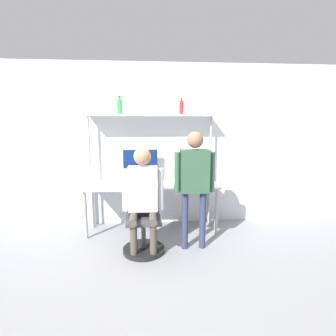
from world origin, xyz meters
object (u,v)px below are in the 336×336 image
object	(u,v)px
office_chair	(143,230)
bottle_green	(120,107)
cell_phone	(160,186)
person_standing	(195,176)
monitor	(140,164)
person_seated	(143,192)
bottle_red	(181,107)
laptop	(141,181)

from	to	relation	value
office_chair	bottle_green	distance (m)	1.93
cell_phone	person_standing	bearing A→B (deg)	-50.95
monitor	office_chair	distance (m)	1.17
office_chair	bottle_green	bearing A→B (deg)	112.14
person_standing	bottle_green	world-z (taller)	bottle_green
person_seated	bottle_red	distance (m)	1.58
cell_phone	bottle_green	xyz separation A→B (m)	(-0.61, 0.31, 1.21)
monitor	bottle_green	xyz separation A→B (m)	(-0.30, -0.01, 0.91)
bottle_red	bottle_green	world-z (taller)	bottle_green
cell_phone	bottle_red	bearing A→B (deg)	40.44
bottle_red	bottle_green	bearing A→B (deg)	180.00
office_chair	person_standing	size ratio (longest dim) A/B	0.58
office_chair	person_seated	xyz separation A→B (m)	(0.00, -0.05, 0.55)
bottle_green	bottle_red	bearing A→B (deg)	0.00
cell_phone	office_chair	xyz separation A→B (m)	(-0.26, -0.56, -0.48)
office_chair	bottle_red	bearing A→B (deg)	54.57
person_standing	bottle_green	distance (m)	1.65
cell_phone	person_seated	world-z (taller)	person_seated
laptop	person_standing	distance (m)	0.97
office_chair	person_seated	world-z (taller)	person_seated
monitor	person_standing	size ratio (longest dim) A/B	0.34
monitor	bottle_red	bearing A→B (deg)	-0.53
laptop	person_seated	xyz separation A→B (m)	(0.04, -0.68, 0.01)
laptop	bottle_red	size ratio (longest dim) A/B	1.33
monitor	cell_phone	world-z (taller)	monitor
bottle_red	bottle_green	size ratio (longest dim) A/B	0.94
monitor	laptop	size ratio (longest dim) A/B	1.61
person_seated	bottle_green	distance (m)	1.51
laptop	bottle_green	distance (m)	1.21
bottle_red	office_chair	bearing A→B (deg)	-125.43
monitor	person_seated	world-z (taller)	person_seated
monitor	person_seated	bearing A→B (deg)	-86.82
person_standing	bottle_red	size ratio (longest dim) A/B	6.20
laptop	person_standing	world-z (taller)	person_standing
laptop	person_standing	size ratio (longest dim) A/B	0.21
bottle_green	office_chair	bearing A→B (deg)	-67.86
cell_phone	bottle_red	size ratio (longest dim) A/B	0.57
office_chair	bottle_red	distance (m)	1.99
office_chair	person_seated	bearing A→B (deg)	-87.34
person_seated	bottle_red	size ratio (longest dim) A/B	5.42
bottle_red	monitor	bearing A→B (deg)	179.47
person_seated	person_standing	xyz separation A→B (m)	(0.69, 0.07, 0.19)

